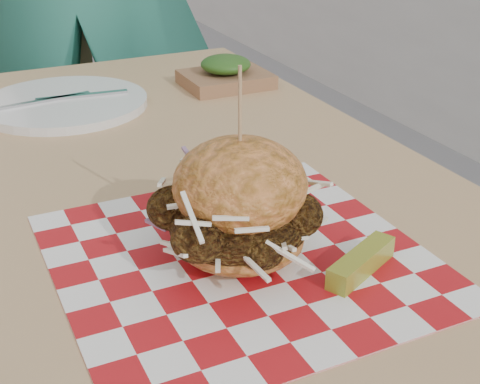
{
  "coord_description": "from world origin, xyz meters",
  "views": [
    {
      "loc": [
        0.02,
        -1.01,
        1.11
      ],
      "look_at": [
        0.26,
        -0.49,
        0.82
      ],
      "focal_mm": 50.0,
      "sensor_mm": 36.0,
      "label": 1
    }
  ],
  "objects": [
    {
      "name": "patio_chair",
      "position": [
        0.21,
        0.68,
        0.55
      ],
      "size": [
        0.44,
        0.45,
        0.95
      ],
      "rotation": [
        0.0,
        0.0,
        -0.05
      ],
      "color": "tan",
      "rests_on": "ground"
    },
    {
      "name": "patio_table",
      "position": [
        0.2,
        -0.29,
        0.67
      ],
      "size": [
        0.8,
        1.2,
        0.75
      ],
      "color": "tan",
      "rests_on": "ground"
    },
    {
      "name": "paper_liner",
      "position": [
        0.26,
        -0.49,
        0.75
      ],
      "size": [
        0.36,
        0.36,
        0.0
      ],
      "primitive_type": "cube",
      "color": "red",
      "rests_on": "patio_table"
    },
    {
      "name": "pickle_spear",
      "position": [
        0.36,
        -0.57,
        0.76
      ],
      "size": [
        0.1,
        0.06,
        0.02
      ],
      "primitive_type": "cube",
      "rotation": [
        0.0,
        0.0,
        0.45
      ],
      "color": "#A2A730",
      "rests_on": "paper_liner"
    },
    {
      "name": "kraft_tray",
      "position": [
        0.49,
        0.05,
        0.77
      ],
      "size": [
        0.15,
        0.12,
        0.06
      ],
      "color": "#8D6140",
      "rests_on": "patio_table"
    },
    {
      "name": "place_setting",
      "position": [
        0.2,
        0.06,
        0.76
      ],
      "size": [
        0.27,
        0.27,
        0.02
      ],
      "color": "white",
      "rests_on": "patio_table"
    },
    {
      "name": "sandwich",
      "position": [
        0.26,
        -0.49,
        0.81
      ],
      "size": [
        0.17,
        0.17,
        0.2
      ],
      "color": "orange",
      "rests_on": "paper_liner"
    }
  ]
}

